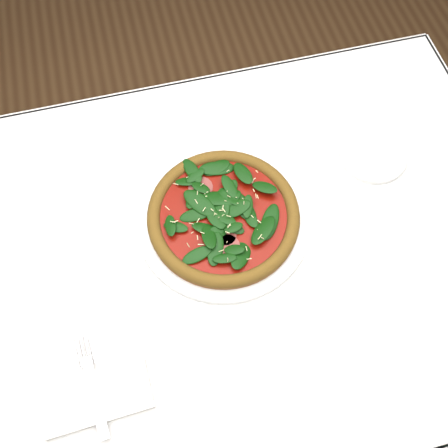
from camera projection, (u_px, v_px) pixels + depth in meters
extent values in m
plane|color=brown|center=(216.00, 344.00, 1.57)|extent=(6.00, 6.00, 0.00)
cube|color=silver|center=(211.00, 256.00, 0.91)|extent=(1.20, 0.80, 0.04)
cylinder|color=#4C301E|center=(366.00, 158.00, 1.45)|extent=(0.06, 0.06, 0.71)
cube|color=silver|center=(172.00, 117.00, 1.17)|extent=(1.20, 0.01, 0.22)
cylinder|color=white|center=(223.00, 219.00, 0.92)|extent=(0.32, 0.32, 0.01)
torus|color=white|center=(223.00, 219.00, 0.91)|extent=(0.32, 0.32, 0.01)
cylinder|color=#9B5425|center=(223.00, 217.00, 0.91)|extent=(0.29, 0.29, 0.01)
torus|color=#AB7827|center=(223.00, 215.00, 0.90)|extent=(0.29, 0.29, 0.02)
cylinder|color=#8E0905|center=(223.00, 215.00, 0.90)|extent=(0.24, 0.24, 0.00)
cylinder|color=brown|center=(223.00, 214.00, 0.90)|extent=(0.21, 0.21, 0.00)
ellipsoid|color=#0D3B0A|center=(223.00, 212.00, 0.89)|extent=(0.23, 0.23, 0.02)
cylinder|color=#F6E5A0|center=(223.00, 210.00, 0.89)|extent=(0.21, 0.21, 0.00)
cube|color=silver|center=(97.00, 398.00, 0.78)|extent=(0.17, 0.09, 0.01)
cube|color=silver|center=(95.00, 397.00, 0.77)|extent=(0.03, 0.13, 0.00)
cube|color=silver|center=(85.00, 351.00, 0.80)|extent=(0.03, 0.05, 0.00)
cylinder|color=white|center=(373.00, 155.00, 0.98)|extent=(0.13, 0.13, 0.01)
torus|color=white|center=(373.00, 154.00, 0.98)|extent=(0.13, 0.13, 0.01)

